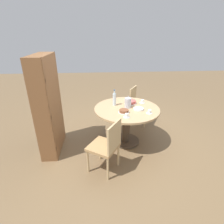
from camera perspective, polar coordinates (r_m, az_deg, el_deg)
name	(u,v)px	position (r m, az deg, el deg)	size (l,w,h in m)	color
ground_plane	(126,141)	(3.69, 4.45, -9.49)	(14.00, 14.00, 0.00)	brown
dining_table	(127,116)	(3.41, 4.77, -1.34)	(1.24, 1.24, 0.75)	#473828
chair_a	(138,105)	(4.24, 8.44, 2.37)	(0.57, 0.57, 0.90)	tan
chair_b	(107,145)	(2.73, -1.76, -10.79)	(0.58, 0.58, 0.90)	tan
bookshelf	(50,109)	(3.30, -19.51, 0.95)	(0.82, 0.28, 1.75)	brown
coffee_pot	(128,102)	(3.32, 5.24, 3.14)	(0.13, 0.13, 0.23)	silver
water_bottle	(114,99)	(3.41, 0.78, 4.26)	(0.07, 0.07, 0.32)	silver
cake_main	(130,102)	(3.54, 6.06, 3.23)	(0.24, 0.24, 0.07)	white
cake_second	(124,111)	(3.13, 3.91, 0.24)	(0.20, 0.20, 0.06)	white
cup_a	(149,112)	(3.16, 12.10, 0.03)	(0.11, 0.11, 0.07)	silver
cup_b	(142,102)	(3.61, 9.87, 3.37)	(0.11, 0.11, 0.07)	silver
cup_c	(127,116)	(2.95, 4.82, -1.24)	(0.11, 0.11, 0.07)	silver
plate_stack	(138,109)	(3.28, 8.64, 1.02)	(0.19, 0.19, 0.03)	white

